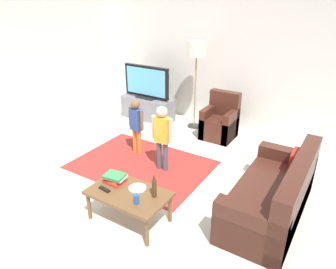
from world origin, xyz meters
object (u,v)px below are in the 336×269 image
object	(u,v)px
tv_remote	(105,189)
plate	(137,188)
couch	(276,197)
armchair	(220,123)
floor_lamp	(197,54)
coffee_table	(129,195)
tv	(147,82)
book_stack	(115,178)
soda_can	(136,199)
child_center	(162,133)
tv_stand	(148,108)
bottle	(154,188)
child_near_tv	(136,122)

from	to	relation	value
tv_remote	plate	xyz separation A→B (m)	(0.33, 0.24, -0.00)
couch	armchair	distance (m)	2.46
floor_lamp	coffee_table	world-z (taller)	floor_lamp
coffee_table	plate	bearing A→B (deg)	67.27
tv	plate	bearing A→B (deg)	-56.47
armchair	book_stack	world-z (taller)	armchair
soda_can	plate	xyz separation A→B (m)	(-0.17, 0.24, -0.05)
couch	book_stack	distance (m)	2.08
armchair	floor_lamp	size ratio (longest dim) A/B	0.51
armchair	tv	bearing A→B (deg)	179.40
child_center	armchair	bearing A→B (deg)	80.15
book_stack	tv_remote	bearing A→B (deg)	-85.64
tv	armchair	world-z (taller)	tv
tv_stand	tv	world-z (taller)	tv
floor_lamp	coffee_table	xyz separation A→B (m)	(0.73, -3.12, -1.17)
tv_stand	book_stack	xyz separation A→B (m)	(1.53, -2.87, 0.23)
floor_lamp	book_stack	bearing A→B (deg)	-81.93
bottle	tv_remote	distance (m)	0.65
tv_stand	child_near_tv	world-z (taller)	child_near_tv
child_center	plate	size ratio (longest dim) A/B	4.94
book_stack	tv_remote	xyz separation A→B (m)	(0.02, -0.22, -0.05)
tv_stand	child_near_tv	xyz separation A→B (m)	(0.81, -1.47, 0.36)
child_near_tv	book_stack	world-z (taller)	child_near_tv
tv_stand	couch	bearing A→B (deg)	-29.69
tv	soda_can	distance (m)	3.71
floor_lamp	plate	size ratio (longest dim) A/B	8.09
tv_stand	armchair	distance (m)	1.78
couch	tv_remote	xyz separation A→B (m)	(-1.82, -1.17, 0.14)
tv_remote	coffee_table	bearing A→B (deg)	30.34
tv_stand	plate	world-z (taller)	tv_stand
child_center	coffee_table	size ratio (longest dim) A/B	1.09
tv	tv_remote	bearing A→B (deg)	-63.28
tv_stand	child_center	xyz separation A→B (m)	(1.49, -1.69, 0.41)
book_stack	bottle	xyz separation A→B (m)	(0.62, 0.00, 0.07)
armchair	book_stack	xyz separation A→B (m)	(-0.25, -2.83, 0.18)
child_center	soda_can	world-z (taller)	child_center
child_center	coffee_table	xyz separation A→B (m)	(0.33, -1.28, -0.28)
tv	couch	bearing A→B (deg)	-29.42
bottle	tv_remote	xyz separation A→B (m)	(-0.60, -0.22, -0.11)
tv	floor_lamp	xyz separation A→B (m)	(1.10, 0.17, 0.70)
couch	child_center	distance (m)	1.92
armchair	child_near_tv	bearing A→B (deg)	-124.21
armchair	child_near_tv	xyz separation A→B (m)	(-0.97, -1.43, 0.31)
child_near_tv	child_center	size ratio (longest dim) A/B	0.93
couch	plate	size ratio (longest dim) A/B	8.18
tv	coffee_table	world-z (taller)	tv
floor_lamp	couch	bearing A→B (deg)	-42.45
couch	tv_remote	bearing A→B (deg)	-147.13
tv	bottle	xyz separation A→B (m)	(2.15, -2.85, -0.30)
tv	couch	world-z (taller)	tv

